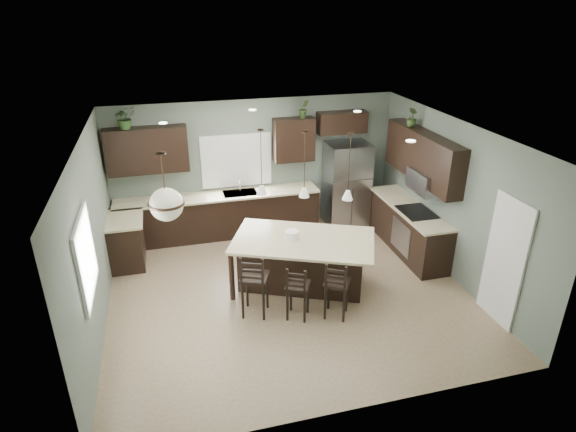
# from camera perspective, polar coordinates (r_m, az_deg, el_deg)

# --- Properties ---
(ground) EXTENTS (6.00, 6.00, 0.00)m
(ground) POSITION_cam_1_polar(r_m,az_deg,el_deg) (8.47, 0.04, -8.89)
(ground) COLOR #9E8466
(ground) RESTS_ON ground
(pantry_door) EXTENTS (0.04, 0.82, 2.04)m
(pantry_door) POSITION_cam_1_polar(r_m,az_deg,el_deg) (8.00, 24.28, -4.94)
(pantry_door) COLOR white
(pantry_door) RESTS_ON ground
(window_back) EXTENTS (1.35, 0.02, 1.00)m
(window_back) POSITION_cam_1_polar(r_m,az_deg,el_deg) (10.15, -6.14, 6.57)
(window_back) COLOR white
(window_back) RESTS_ON room_shell
(window_left) EXTENTS (0.02, 1.10, 1.00)m
(window_left) POSITION_cam_1_polar(r_m,az_deg,el_deg) (6.89, -22.95, -4.49)
(window_left) COLOR white
(window_left) RESTS_ON room_shell
(left_return_cabs) EXTENTS (0.60, 0.90, 0.90)m
(left_return_cabs) POSITION_cam_1_polar(r_m,az_deg,el_deg) (9.55, -18.57, -3.00)
(left_return_cabs) COLOR black
(left_return_cabs) RESTS_ON ground
(left_return_countertop) EXTENTS (0.66, 0.96, 0.04)m
(left_return_countertop) POSITION_cam_1_polar(r_m,az_deg,el_deg) (9.35, -18.83, -0.44)
(left_return_countertop) COLOR beige
(left_return_countertop) RESTS_ON left_return_cabs
(back_lower_cabs) EXTENTS (4.20, 0.60, 0.90)m
(back_lower_cabs) POSITION_cam_1_polar(r_m,az_deg,el_deg) (10.23, -8.10, -0.01)
(back_lower_cabs) COLOR black
(back_lower_cabs) RESTS_ON ground
(back_countertop) EXTENTS (4.20, 0.66, 0.04)m
(back_countertop) POSITION_cam_1_polar(r_m,az_deg,el_deg) (10.03, -8.24, 2.39)
(back_countertop) COLOR beige
(back_countertop) RESTS_ON back_lower_cabs
(sink_inset) EXTENTS (0.70, 0.45, 0.01)m
(sink_inset) POSITION_cam_1_polar(r_m,az_deg,el_deg) (10.08, -5.71, 2.73)
(sink_inset) COLOR gray
(sink_inset) RESTS_ON back_countertop
(faucet) EXTENTS (0.02, 0.02, 0.28)m
(faucet) POSITION_cam_1_polar(r_m,az_deg,el_deg) (10.00, -5.71, 3.43)
(faucet) COLOR silver
(faucet) RESTS_ON back_countertop
(back_upper_left) EXTENTS (1.55, 0.34, 0.90)m
(back_upper_left) POSITION_cam_1_polar(r_m,az_deg,el_deg) (9.80, -16.33, 7.49)
(back_upper_left) COLOR black
(back_upper_left) RESTS_ON room_shell
(back_upper_right) EXTENTS (0.85, 0.34, 0.90)m
(back_upper_right) POSITION_cam_1_polar(r_m,az_deg,el_deg) (10.13, 0.69, 9.03)
(back_upper_right) COLOR black
(back_upper_right) RESTS_ON room_shell
(fridge_header) EXTENTS (1.05, 0.34, 0.45)m
(fridge_header) POSITION_cam_1_polar(r_m,az_deg,el_deg) (10.38, 6.40, 10.97)
(fridge_header) COLOR black
(fridge_header) RESTS_ON room_shell
(right_lower_cabs) EXTENTS (0.60, 2.35, 0.90)m
(right_lower_cabs) POSITION_cam_1_polar(r_m,az_deg,el_deg) (9.87, 14.04, -1.50)
(right_lower_cabs) COLOR black
(right_lower_cabs) RESTS_ON ground
(right_countertop) EXTENTS (0.66, 2.35, 0.04)m
(right_countertop) POSITION_cam_1_polar(r_m,az_deg,el_deg) (9.67, 14.21, 0.98)
(right_countertop) COLOR beige
(right_countertop) RESTS_ON right_lower_cabs
(cooktop) EXTENTS (0.58, 0.75, 0.02)m
(cooktop) POSITION_cam_1_polar(r_m,az_deg,el_deg) (9.44, 15.00, 0.47)
(cooktop) COLOR black
(cooktop) RESTS_ON right_countertop
(wall_oven_front) EXTENTS (0.01, 0.72, 0.60)m
(wall_oven_front) POSITION_cam_1_polar(r_m,az_deg,el_deg) (9.52, 13.18, -2.42)
(wall_oven_front) COLOR gray
(wall_oven_front) RESTS_ON right_lower_cabs
(right_upper_cabs) EXTENTS (0.34, 2.35, 0.90)m
(right_upper_cabs) POSITION_cam_1_polar(r_m,az_deg,el_deg) (9.39, 15.67, 6.84)
(right_upper_cabs) COLOR black
(right_upper_cabs) RESTS_ON room_shell
(microwave) EXTENTS (0.40, 0.75, 0.40)m
(microwave) POSITION_cam_1_polar(r_m,az_deg,el_deg) (9.27, 15.95, 3.95)
(microwave) COLOR gray
(microwave) RESTS_ON right_upper_cabs
(refrigerator) EXTENTS (0.90, 0.74, 1.85)m
(refrigerator) POSITION_cam_1_polar(r_m,az_deg,el_deg) (10.60, 6.95, 3.73)
(refrigerator) COLOR #97989F
(refrigerator) RESTS_ON ground
(kitchen_island) EXTENTS (2.71, 2.19, 0.92)m
(kitchen_island) POSITION_cam_1_polar(r_m,az_deg,el_deg) (8.37, 1.80, -5.59)
(kitchen_island) COLOR black
(kitchen_island) RESTS_ON ground
(serving_dish) EXTENTS (0.24, 0.24, 0.14)m
(serving_dish) POSITION_cam_1_polar(r_m,az_deg,el_deg) (8.14, 0.46, -2.23)
(serving_dish) COLOR white
(serving_dish) RESTS_ON kitchen_island
(bar_stool_left) EXTENTS (0.54, 0.54, 1.12)m
(bar_stool_left) POSITION_cam_1_polar(r_m,az_deg,el_deg) (7.65, -3.97, -8.00)
(bar_stool_left) COLOR black
(bar_stool_left) RESTS_ON ground
(bar_stool_center) EXTENTS (0.48, 0.48, 0.96)m
(bar_stool_center) POSITION_cam_1_polar(r_m,az_deg,el_deg) (7.60, 1.17, -8.89)
(bar_stool_center) COLOR black
(bar_stool_center) RESTS_ON ground
(bar_stool_right) EXTENTS (0.51, 0.51, 1.02)m
(bar_stool_right) POSITION_cam_1_polar(r_m,az_deg,el_deg) (7.65, 5.79, -8.53)
(bar_stool_right) COLOR black
(bar_stool_right) RESTS_ON ground
(pendant_left) EXTENTS (0.17, 0.17, 1.10)m
(pendant_left) POSITION_cam_1_polar(r_m,az_deg,el_deg) (7.75, -3.19, 6.35)
(pendant_left) COLOR silver
(pendant_left) RESTS_ON room_shell
(pendant_center) EXTENTS (0.17, 0.17, 1.10)m
(pendant_center) POSITION_cam_1_polar(r_m,az_deg,el_deg) (7.63, 1.98, 6.09)
(pendant_center) COLOR white
(pendant_center) RESTS_ON room_shell
(pendant_right) EXTENTS (0.17, 0.17, 1.10)m
(pendant_right) POSITION_cam_1_polar(r_m,az_deg,el_deg) (7.58, 7.26, 5.77)
(pendant_right) COLOR white
(pendant_right) RESTS_ON room_shell
(chandelier) EXTENTS (0.51, 0.51, 0.98)m
(chandelier) POSITION_cam_1_polar(r_m,az_deg,el_deg) (6.76, -14.44, 3.33)
(chandelier) COLOR beige
(chandelier) RESTS_ON room_shell
(plant_back_left) EXTENTS (0.47, 0.43, 0.42)m
(plant_back_left) POSITION_cam_1_polar(r_m,az_deg,el_deg) (9.62, -18.77, 10.97)
(plant_back_left) COLOR #2C5123
(plant_back_left) RESTS_ON back_upper_left
(plant_back_right) EXTENTS (0.22, 0.18, 0.38)m
(plant_back_right) POSITION_cam_1_polar(r_m,az_deg,el_deg) (10.00, 1.89, 12.60)
(plant_back_right) COLOR #365123
(plant_back_right) RESTS_ON back_upper_right
(plant_right_wall) EXTENTS (0.24, 0.24, 0.34)m
(plant_right_wall) POSITION_cam_1_polar(r_m,az_deg,el_deg) (9.63, 14.49, 11.25)
(plant_right_wall) COLOR #304A20
(plant_right_wall) RESTS_ON right_upper_cabs
(room_shell) EXTENTS (6.00, 6.00, 6.00)m
(room_shell) POSITION_cam_1_polar(r_m,az_deg,el_deg) (7.66, 0.04, 1.77)
(room_shell) COLOR slate
(room_shell) RESTS_ON ground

